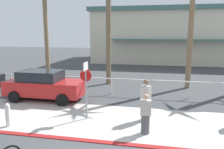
{
  "coord_description": "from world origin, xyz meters",
  "views": [
    {
      "loc": [
        1.66,
        -5.08,
        3.82
      ],
      "look_at": [
        -0.62,
        6.0,
        1.74
      ],
      "focal_mm": 36.68,
      "sensor_mm": 36.0,
      "label": 1
    }
  ],
  "objects_px": {
    "car_red_1": "(44,85)",
    "bollard_1": "(8,115)",
    "pedestrian_1": "(146,116)",
    "pedestrian_2": "(146,101)",
    "palm_tree_1": "(45,11)",
    "stop_sign_bike_lane": "(86,82)"
  },
  "relations": [
    {
      "from": "car_red_1",
      "to": "bollard_1",
      "type": "bearing_deg",
      "value": -84.26
    },
    {
      "from": "bollard_1",
      "to": "pedestrian_1",
      "type": "relative_size",
      "value": 0.64
    },
    {
      "from": "bollard_1",
      "to": "car_red_1",
      "type": "xyz_separation_m",
      "value": [
        -0.39,
        3.84,
        0.35
      ]
    },
    {
      "from": "car_red_1",
      "to": "pedestrian_2",
      "type": "relative_size",
      "value": 2.38
    },
    {
      "from": "palm_tree_1",
      "to": "stop_sign_bike_lane",
      "type": "bearing_deg",
      "value": -54.65
    },
    {
      "from": "bollard_1",
      "to": "pedestrian_1",
      "type": "xyz_separation_m",
      "value": [
        5.55,
        0.46,
        0.2
      ]
    },
    {
      "from": "car_red_1",
      "to": "palm_tree_1",
      "type": "bearing_deg",
      "value": 115.4
    },
    {
      "from": "palm_tree_1",
      "to": "pedestrian_1",
      "type": "distance_m",
      "value": 14.49
    },
    {
      "from": "stop_sign_bike_lane",
      "to": "palm_tree_1",
      "type": "xyz_separation_m",
      "value": [
        -6.48,
        9.13,
        3.9
      ]
    },
    {
      "from": "stop_sign_bike_lane",
      "to": "pedestrian_1",
      "type": "height_order",
      "value": "stop_sign_bike_lane"
    },
    {
      "from": "stop_sign_bike_lane",
      "to": "car_red_1",
      "type": "distance_m",
      "value": 4.12
    },
    {
      "from": "stop_sign_bike_lane",
      "to": "palm_tree_1",
      "type": "height_order",
      "value": "palm_tree_1"
    },
    {
      "from": "bollard_1",
      "to": "pedestrian_1",
      "type": "distance_m",
      "value": 5.57
    },
    {
      "from": "bollard_1",
      "to": "car_red_1",
      "type": "bearing_deg",
      "value": 95.74
    },
    {
      "from": "pedestrian_2",
      "to": "car_red_1",
      "type": "bearing_deg",
      "value": 161.05
    },
    {
      "from": "pedestrian_1",
      "to": "pedestrian_2",
      "type": "distance_m",
      "value": 1.38
    },
    {
      "from": "bollard_1",
      "to": "pedestrian_2",
      "type": "xyz_separation_m",
      "value": [
        5.47,
        1.83,
        0.35
      ]
    },
    {
      "from": "palm_tree_1",
      "to": "pedestrian_2",
      "type": "relative_size",
      "value": 3.91
    },
    {
      "from": "bollard_1",
      "to": "pedestrian_2",
      "type": "bearing_deg",
      "value": 18.5
    },
    {
      "from": "stop_sign_bike_lane",
      "to": "car_red_1",
      "type": "height_order",
      "value": "stop_sign_bike_lane"
    },
    {
      "from": "stop_sign_bike_lane",
      "to": "bollard_1",
      "type": "height_order",
      "value": "stop_sign_bike_lane"
    },
    {
      "from": "pedestrian_1",
      "to": "car_red_1",
      "type": "bearing_deg",
      "value": 150.32
    }
  ]
}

